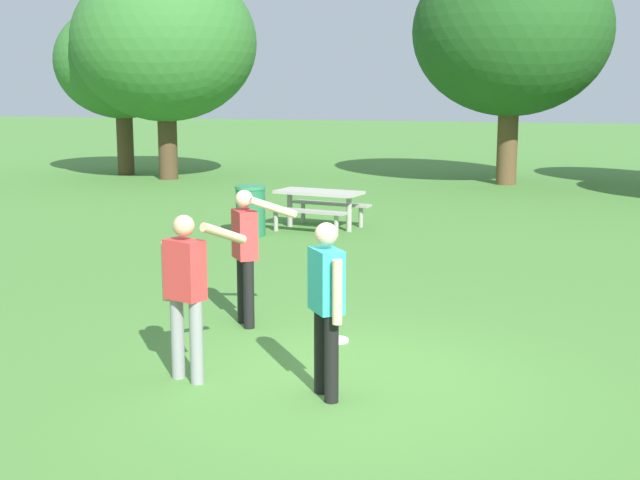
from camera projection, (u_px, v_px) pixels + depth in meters
ground_plane at (333, 380)px, 8.37m from camera, size 120.00×120.00×0.00m
person_thrower at (246, 247)px, 10.12m from camera, size 0.83×0.50×1.64m
person_catcher at (326, 298)px, 7.75m from camera, size 0.41×0.50×1.64m
person_bystander at (186, 285)px, 8.21m from camera, size 0.77×0.62×1.64m
frisbee at (336, 340)px, 9.65m from camera, size 0.30×0.30×0.03m
picnic_table_near at (319, 201)px, 17.05m from camera, size 1.93×1.71×0.77m
trash_can_beside_table at (251, 211)px, 16.30m from camera, size 0.59×0.59×0.96m
tree_tall_left at (122, 62)px, 26.89m from camera, size 4.19×4.19×5.35m
tree_broad_center at (165, 43)px, 25.49m from camera, size 5.50×5.50×6.43m
tree_far_right at (512, 32)px, 24.04m from camera, size 5.58×5.58×6.70m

